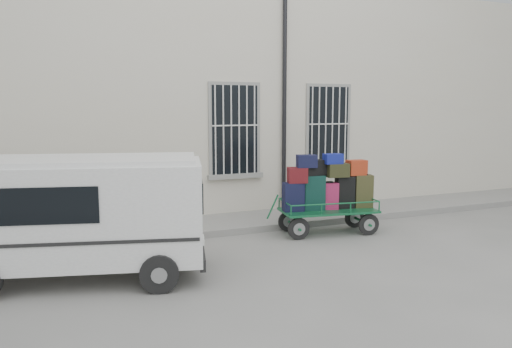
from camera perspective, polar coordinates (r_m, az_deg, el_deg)
The scene contains 5 objects.
ground at distance 10.33m, azimuth 5.58°, elevation -8.20°, with size 80.00×80.00×0.00m, color slate.
building at distance 15.00m, azimuth -4.44°, elevation 8.36°, with size 24.00×5.15×6.00m.
sidewalk at distance 12.23m, azimuth 0.65°, elevation -5.29°, with size 24.00×1.70×0.15m, color gray.
luggage_cart at distance 11.21m, azimuth 8.15°, elevation -2.01°, with size 2.53×1.28×1.79m.
van at distance 8.62m, azimuth -19.47°, elevation -3.94°, with size 4.27×2.63×2.01m.
Camera 1 is at (-4.77, -8.72, 2.83)m, focal length 35.00 mm.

